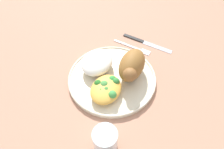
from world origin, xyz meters
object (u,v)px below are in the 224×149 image
plate (112,78)px  roasted_chicken (132,66)px  knife (143,41)px  fork (134,47)px  water_glass (105,141)px  mac_cheese_with_broccoli (106,89)px  rice_pile (97,62)px

plate → roasted_chicken: (-0.03, 0.05, 0.05)m
roasted_chicken → knife: bearing=-174.5°
roasted_chicken → fork: roasted_chicken is taller
water_glass → fork: bearing=-171.0°
fork → water_glass: size_ratio=1.86×
plate → mac_cheese_with_broccoli: (0.06, 0.01, 0.03)m
roasted_chicken → mac_cheese_with_broccoli: bearing=-24.7°
knife → water_glass: water_glass is taller
plate → knife: bearing=170.8°
fork → water_glass: (0.36, 0.06, 0.04)m
roasted_chicken → fork: size_ratio=0.91×
mac_cheese_with_broccoli → water_glass: water_glass is taller
rice_pile → fork: rice_pile is taller
mac_cheese_with_broccoli → rice_pile: bearing=-138.0°
plate → mac_cheese_with_broccoli: 0.06m
roasted_chicken → rice_pile: size_ratio=1.18×
mac_cheese_with_broccoli → knife: (-0.27, 0.02, -0.03)m
roasted_chicken → fork: bearing=-164.5°
mac_cheese_with_broccoli → fork: 0.22m
rice_pile → fork: size_ratio=0.77×
roasted_chicken → mac_cheese_with_broccoli: 0.10m
water_glass → rice_pile: bearing=-148.8°
fork → knife: knife is taller
rice_pile → knife: (-0.19, 0.09, -0.04)m
roasted_chicken → knife: (-0.17, -0.02, -0.05)m
plate → mac_cheese_with_broccoli: mac_cheese_with_broccoli is taller
roasted_chicken → water_glass: bearing=5.1°
plate → fork: plate is taller
water_glass → roasted_chicken: bearing=-174.9°
plate → rice_pile: size_ratio=2.49×
fork → rice_pile: bearing=-26.1°
mac_cheese_with_broccoli → water_glass: 0.15m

